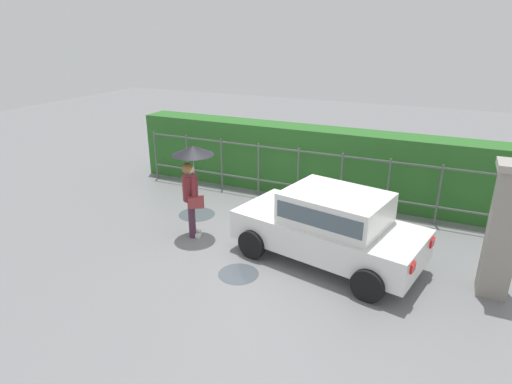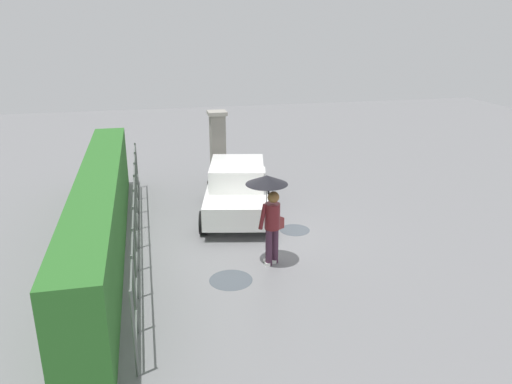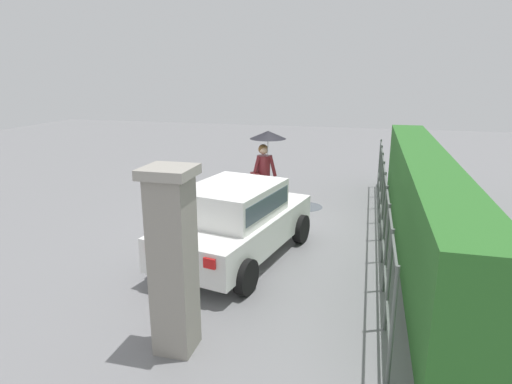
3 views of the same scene
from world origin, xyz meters
name	(u,v)px [view 3 (image 3 of 3)]	position (x,y,z in m)	size (l,w,h in m)	color
ground_plane	(263,230)	(0.00, 0.00, 0.00)	(40.00, 40.00, 0.00)	slate
car	(236,218)	(1.65, -0.14, 0.80)	(3.96, 2.46, 1.48)	white
pedestrian	(265,154)	(-1.44, -0.29, 1.50)	(0.91, 0.91, 2.08)	#47283D
gate_pillar	(173,260)	(4.60, -0.05, 1.24)	(0.60, 0.60, 2.42)	gray
fence_section	(383,203)	(0.01, 2.59, 0.82)	(9.38, 0.05, 1.50)	#59605B
hedge_row	(422,200)	(0.01, 3.35, 0.95)	(10.33, 0.90, 1.90)	#2D6B28
puddle_near	(202,228)	(0.24, -1.40, 0.00)	(0.79, 0.79, 0.00)	#4C545B
puddle_far	(305,207)	(-2.01, 0.68, 0.00)	(0.92, 0.92, 0.00)	#4C545B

